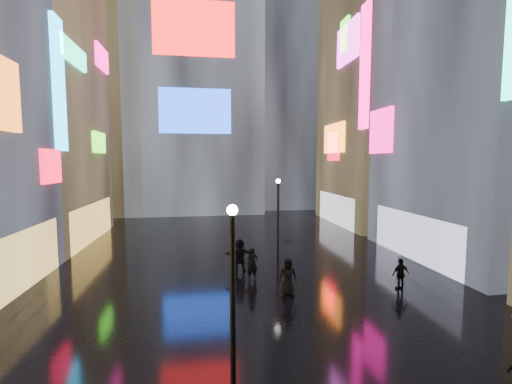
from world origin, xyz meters
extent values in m
plane|color=black|center=(0.00, 20.00, 0.00)|extent=(140.00, 140.00, 0.00)
cube|color=#FFC659|center=(-11.10, 14.00, 1.50)|extent=(0.20, 10.00, 3.00)
cube|color=red|center=(-10.85, 18.32, 6.06)|extent=(0.25, 2.24, 1.94)
cube|color=#129AE9|center=(-10.85, 20.00, 11.00)|extent=(0.25, 1.40, 8.00)
cube|color=black|center=(-16.00, 26.00, 11.00)|extent=(10.00, 12.00, 22.00)
cube|color=#FFC659|center=(-11.10, 26.00, 1.50)|extent=(0.20, 10.00, 3.00)
cube|color=#3CD117|center=(-10.85, 27.82, 7.91)|extent=(0.25, 3.00, 1.71)
cube|color=#17DD9B|center=(-10.85, 22.61, 13.61)|extent=(0.25, 4.84, 1.37)
cube|color=#E90B76|center=(-10.85, 29.70, 15.31)|extent=(0.25, 3.32, 1.94)
cube|color=black|center=(16.00, 17.00, 15.00)|extent=(10.00, 12.00, 30.00)
cube|color=white|center=(11.10, 17.00, 1.50)|extent=(0.20, 9.00, 3.00)
cube|color=#E90B76|center=(10.85, 21.12, 8.58)|extent=(0.25, 2.99, 3.26)
cube|color=#E90B76|center=(10.85, 24.00, 14.00)|extent=(0.25, 1.40, 10.00)
cube|color=black|center=(16.00, 30.00, 14.00)|extent=(10.00, 12.00, 28.00)
cube|color=white|center=(11.10, 30.00, 1.50)|extent=(0.20, 9.00, 3.00)
cube|color=orange|center=(10.85, 30.32, 8.66)|extent=(0.25, 4.92, 2.91)
cube|color=#E92EDF|center=(10.85, 27.51, 17.02)|extent=(0.25, 4.36, 3.46)
cube|color=red|center=(10.85, 30.44, 7.84)|extent=(0.25, 2.63, 2.87)
cube|color=#3CD117|center=(10.85, 28.19, 17.94)|extent=(0.25, 1.69, 2.90)
cube|color=black|center=(-3.00, 44.00, 21.00)|extent=(16.00, 14.00, 42.00)
cube|color=#FF1414|center=(-3.00, 36.90, 21.00)|extent=(9.00, 0.20, 6.00)
cube|color=#194CFF|center=(-3.00, 36.90, 12.00)|extent=(8.00, 0.20, 5.00)
cube|color=black|center=(9.00, 46.00, 17.00)|extent=(12.00, 12.00, 34.00)
cube|color=black|center=(-14.00, 42.00, 13.00)|extent=(10.00, 10.00, 26.00)
cylinder|color=black|center=(-1.55, 6.22, 2.50)|extent=(0.16, 0.16, 5.00)
sphere|color=white|center=(-1.55, 6.22, 5.05)|extent=(0.30, 0.30, 0.30)
cylinder|color=black|center=(2.60, 19.10, 2.50)|extent=(0.16, 0.16, 5.00)
sphere|color=white|center=(2.60, 19.10, 5.05)|extent=(0.30, 0.30, 0.30)
imported|color=black|center=(7.33, 12.39, 0.78)|extent=(0.94, 0.47, 1.56)
imported|color=black|center=(1.64, 12.61, 0.88)|extent=(0.95, 0.71, 1.77)
imported|color=black|center=(-0.26, 16.32, 0.96)|extent=(1.80, 0.64, 1.92)
imported|color=black|center=(0.25, 14.79, 0.88)|extent=(0.69, 0.49, 1.76)
imported|color=black|center=(1.64, 12.61, 2.24)|extent=(1.48, 1.48, 0.95)
camera|label=1|loc=(-2.33, -2.80, 6.35)|focal=24.00mm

